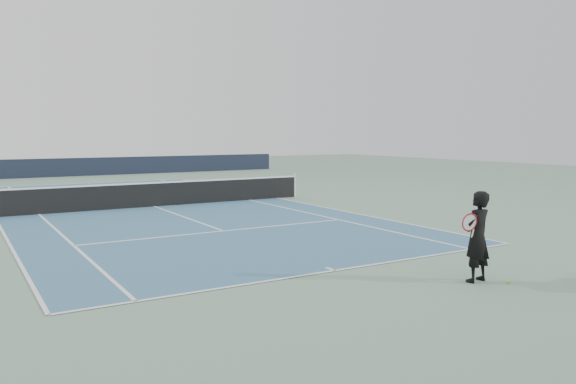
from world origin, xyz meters
TOP-DOWN VIEW (x-y plane):
  - ground at (0.00, 0.00)m, footprint 80.00×80.00m
  - court_surface at (0.00, 0.00)m, footprint 10.97×23.77m
  - tennis_net at (0.00, 0.00)m, footprint 12.90×0.10m
  - windscreen_far at (0.00, 17.88)m, footprint 30.00×0.25m
  - tennis_player at (1.84, -13.94)m, footprint 0.81×0.56m
  - tennis_ball at (2.27, -14.35)m, footprint 0.06×0.06m

SIDE VIEW (x-z plane):
  - ground at x=0.00m, z-range 0.00..0.00m
  - court_surface at x=0.00m, z-range 0.00..0.01m
  - tennis_ball at x=2.27m, z-range 0.00..0.06m
  - tennis_net at x=0.00m, z-range -0.03..1.04m
  - windscreen_far at x=0.00m, z-range 0.00..1.20m
  - tennis_player at x=1.84m, z-range 0.00..1.75m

